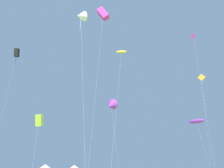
{
  "coord_description": "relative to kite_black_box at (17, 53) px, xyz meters",
  "views": [
    {
      "loc": [
        -3.23,
        -2.04,
        1.45
      ],
      "look_at": [
        0.0,
        32.0,
        14.25
      ],
      "focal_mm": 37.27,
      "sensor_mm": 36.0,
      "label": 1
    }
  ],
  "objects": [
    {
      "name": "kite_purple_parafoil",
      "position": [
        43.36,
        -9.7,
        -19.7
      ],
      "size": [
        3.38,
        3.5,
        12.09
      ],
      "color": "purple",
      "rests_on": "ground"
    },
    {
      "name": "kite_magenta_box",
      "position": [
        22.28,
        -17.52,
        0.95
      ],
      "size": [
        3.49,
        3.24,
        33.67
      ],
      "color": "#E02DA3",
      "rests_on": "ground"
    },
    {
      "name": "kite_orange_diamond",
      "position": [
        52.09,
        1.81,
        -4.93
      ],
      "size": [
        2.5,
        1.43,
        27.97
      ],
      "color": "orange",
      "rests_on": "ground"
    },
    {
      "name": "kite_purple_delta",
      "position": [
        25.94,
        4.24,
        -12.77
      ],
      "size": [
        4.67,
        4.75,
        20.39
      ],
      "color": "purple",
      "rests_on": "ground"
    },
    {
      "name": "kite_white_delta",
      "position": [
        18.34,
        -26.99,
        -6.95
      ],
      "size": [
        2.9,
        2.3,
        25.29
      ],
      "color": "white",
      "rests_on": "ground"
    },
    {
      "name": "kite_magenta_diamond",
      "position": [
        43.92,
        -12.39,
        -1.28
      ],
      "size": [
        0.62,
        2.93,
        32.28
      ],
      "color": "#E02DA3",
      "rests_on": "ground"
    },
    {
      "name": "kite_yellow_parafoil",
      "position": [
        25.93,
        -18.12,
        -8.19
      ],
      "size": [
        3.37,
        1.44,
        23.49
      ],
      "color": "yellow",
      "rests_on": "ground"
    },
    {
      "name": "kite_lime_box",
      "position": [
        10.25,
        -10.9,
        -20.36
      ],
      "size": [
        1.49,
        3.15,
        12.12
      ],
      "color": "#99DB2D",
      "rests_on": "ground"
    },
    {
      "name": "kite_black_box",
      "position": [
        0.0,
        0.0,
        0.0
      ],
      "size": [
        2.07,
        2.25,
        32.5
      ],
      "color": "black",
      "rests_on": "ground"
    }
  ]
}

